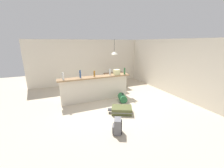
{
  "coord_description": "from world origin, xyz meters",
  "views": [
    {
      "loc": [
        -2.01,
        -5.11,
        2.36
      ],
      "look_at": [
        0.18,
        0.05,
        0.7
      ],
      "focal_mm": 22.82,
      "sensor_mm": 36.0,
      "label": 1
    }
  ],
  "objects_px": {
    "bottle_amber": "(94,74)",
    "suitcase_flat_olive": "(122,110)",
    "bottle_blue": "(80,74)",
    "bottle_white": "(63,76)",
    "grocery_bag": "(117,72)",
    "duffel_bag_green": "(122,98)",
    "dining_chair_near_partition": "(118,80)",
    "pendant_lamp": "(114,53)",
    "bottle_clear": "(110,72)",
    "dining_table": "(115,75)",
    "bottle_green": "(125,71)",
    "backpack_grey": "(117,126)"
  },
  "relations": [
    {
      "from": "bottle_blue",
      "to": "pendant_lamp",
      "type": "relative_size",
      "value": 0.38
    },
    {
      "from": "bottle_blue",
      "to": "dining_table",
      "type": "distance_m",
      "value": 2.52
    },
    {
      "from": "grocery_bag",
      "to": "dining_table",
      "type": "xyz_separation_m",
      "value": [
        0.56,
        1.37,
        -0.48
      ]
    },
    {
      "from": "backpack_grey",
      "to": "dining_chair_near_partition",
      "type": "bearing_deg",
      "value": 64.4
    },
    {
      "from": "bottle_clear",
      "to": "dining_chair_near_partition",
      "type": "relative_size",
      "value": 0.27
    },
    {
      "from": "bottle_white",
      "to": "bottle_blue",
      "type": "height_order",
      "value": "bottle_blue"
    },
    {
      "from": "bottle_green",
      "to": "pendant_lamp",
      "type": "height_order",
      "value": "pendant_lamp"
    },
    {
      "from": "bottle_blue",
      "to": "dining_chair_near_partition",
      "type": "height_order",
      "value": "bottle_blue"
    },
    {
      "from": "bottle_clear",
      "to": "grocery_bag",
      "type": "relative_size",
      "value": 0.97
    },
    {
      "from": "bottle_white",
      "to": "bottle_amber",
      "type": "relative_size",
      "value": 1.16
    },
    {
      "from": "bottle_green",
      "to": "backpack_grey",
      "type": "xyz_separation_m",
      "value": [
        -1.43,
        -2.33,
        -0.96
      ]
    },
    {
      "from": "bottle_green",
      "to": "suitcase_flat_olive",
      "type": "relative_size",
      "value": 0.31
    },
    {
      "from": "bottle_blue",
      "to": "duffel_bag_green",
      "type": "xyz_separation_m",
      "value": [
        1.56,
        -0.6,
        -1.02
      ]
    },
    {
      "from": "backpack_grey",
      "to": "duffel_bag_green",
      "type": "distance_m",
      "value": 2.17
    },
    {
      "from": "pendant_lamp",
      "to": "backpack_grey",
      "type": "bearing_deg",
      "value": -112.71
    },
    {
      "from": "bottle_clear",
      "to": "dining_chair_near_partition",
      "type": "bearing_deg",
      "value": 45.32
    },
    {
      "from": "bottle_white",
      "to": "duffel_bag_green",
      "type": "relative_size",
      "value": 0.52
    },
    {
      "from": "grocery_bag",
      "to": "dining_chair_near_partition",
      "type": "xyz_separation_m",
      "value": [
        0.48,
        0.86,
        -0.61
      ]
    },
    {
      "from": "bottle_amber",
      "to": "duffel_bag_green",
      "type": "height_order",
      "value": "bottle_amber"
    },
    {
      "from": "dining_chair_near_partition",
      "to": "dining_table",
      "type": "bearing_deg",
      "value": 81.14
    },
    {
      "from": "dining_table",
      "to": "pendant_lamp",
      "type": "bearing_deg",
      "value": 147.38
    },
    {
      "from": "bottle_green",
      "to": "backpack_grey",
      "type": "height_order",
      "value": "bottle_green"
    },
    {
      "from": "backpack_grey",
      "to": "bottle_green",
      "type": "bearing_deg",
      "value": 58.59
    },
    {
      "from": "bottle_green",
      "to": "dining_chair_near_partition",
      "type": "distance_m",
      "value": 1.13
    },
    {
      "from": "pendant_lamp",
      "to": "duffel_bag_green",
      "type": "xyz_separation_m",
      "value": [
        -0.48,
        -1.93,
        -1.68
      ]
    },
    {
      "from": "duffel_bag_green",
      "to": "bottle_white",
      "type": "bearing_deg",
      "value": 167.39
    },
    {
      "from": "suitcase_flat_olive",
      "to": "bottle_blue",
      "type": "bearing_deg",
      "value": 125.77
    },
    {
      "from": "dining_chair_near_partition",
      "to": "pendant_lamp",
      "type": "height_order",
      "value": "pendant_lamp"
    },
    {
      "from": "dining_chair_near_partition",
      "to": "bottle_clear",
      "type": "bearing_deg",
      "value": -134.68
    },
    {
      "from": "dining_chair_near_partition",
      "to": "pendant_lamp",
      "type": "bearing_deg",
      "value": 86.82
    },
    {
      "from": "pendant_lamp",
      "to": "suitcase_flat_olive",
      "type": "relative_size",
      "value": 0.89
    },
    {
      "from": "bottle_white",
      "to": "suitcase_flat_olive",
      "type": "relative_size",
      "value": 0.31
    },
    {
      "from": "bottle_clear",
      "to": "pendant_lamp",
      "type": "relative_size",
      "value": 0.32
    },
    {
      "from": "pendant_lamp",
      "to": "dining_chair_near_partition",
      "type": "bearing_deg",
      "value": -93.18
    },
    {
      "from": "bottle_white",
      "to": "grocery_bag",
      "type": "xyz_separation_m",
      "value": [
        2.17,
        0.03,
        -0.03
      ]
    },
    {
      "from": "bottle_white",
      "to": "dining_chair_near_partition",
      "type": "height_order",
      "value": "bottle_white"
    },
    {
      "from": "bottle_white",
      "to": "bottle_blue",
      "type": "bearing_deg",
      "value": 9.51
    },
    {
      "from": "bottle_blue",
      "to": "pendant_lamp",
      "type": "xyz_separation_m",
      "value": [
        2.04,
        1.33,
        0.66
      ]
    },
    {
      "from": "bottle_amber",
      "to": "pendant_lamp",
      "type": "relative_size",
      "value": 0.3
    },
    {
      "from": "grocery_bag",
      "to": "duffel_bag_green",
      "type": "distance_m",
      "value": 1.11
    },
    {
      "from": "bottle_amber",
      "to": "duffel_bag_green",
      "type": "bearing_deg",
      "value": -29.88
    },
    {
      "from": "bottle_amber",
      "to": "backpack_grey",
      "type": "xyz_separation_m",
      "value": [
        -0.11,
        -2.44,
        -0.94
      ]
    },
    {
      "from": "bottle_amber",
      "to": "grocery_bag",
      "type": "height_order",
      "value": "bottle_amber"
    },
    {
      "from": "dining_table",
      "to": "pendant_lamp",
      "type": "relative_size",
      "value": 1.4
    },
    {
      "from": "bottle_clear",
      "to": "dining_chair_near_partition",
      "type": "xyz_separation_m",
      "value": [
        0.75,
        0.76,
        -0.63
      ]
    },
    {
      "from": "backpack_grey",
      "to": "duffel_bag_green",
      "type": "bearing_deg",
      "value": 59.35
    },
    {
      "from": "bottle_blue",
      "to": "bottle_clear",
      "type": "distance_m",
      "value": 1.26
    },
    {
      "from": "suitcase_flat_olive",
      "to": "backpack_grey",
      "type": "relative_size",
      "value": 2.12
    },
    {
      "from": "bottle_amber",
      "to": "suitcase_flat_olive",
      "type": "distance_m",
      "value": 1.86
    },
    {
      "from": "bottle_white",
      "to": "bottle_blue",
      "type": "distance_m",
      "value": 0.65
    }
  ]
}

